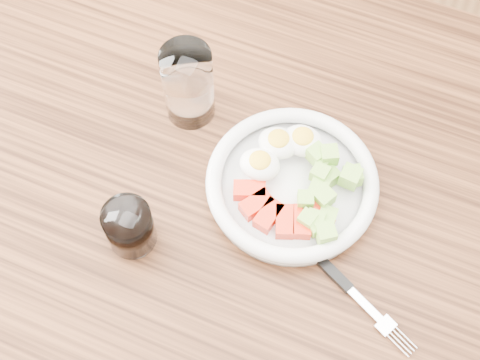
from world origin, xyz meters
name	(u,v)px	position (x,y,z in m)	size (l,w,h in m)	color
ground	(242,336)	(0.00, 0.00, 0.00)	(4.00, 4.00, 0.00)	brown
dining_table	(244,227)	(0.00, 0.00, 0.67)	(1.50, 0.90, 0.77)	brown
bowl	(292,182)	(0.06, 0.04, 0.79)	(0.24, 0.24, 0.06)	white
fork	(338,278)	(0.16, -0.06, 0.77)	(0.19, 0.10, 0.01)	black
water_glass	(188,85)	(-0.13, 0.10, 0.83)	(0.07, 0.07, 0.13)	white
coffee_glass	(130,227)	(-0.11, -0.11, 0.81)	(0.06, 0.06, 0.07)	white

